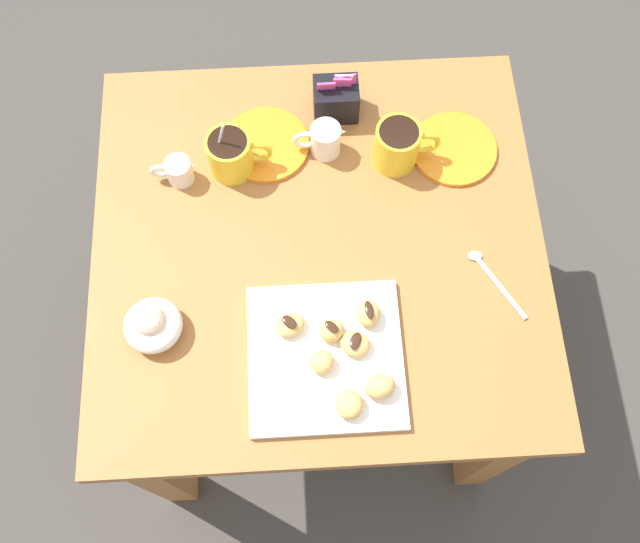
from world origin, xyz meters
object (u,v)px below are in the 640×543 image
dining_table (319,270)px  chocolate_sauce_pitcher (178,170)px  saucer_orange_left (454,149)px  pastry_plate_square (324,357)px  ice_cream_bowl (152,324)px  beignet_2 (332,330)px  beignet_6 (380,387)px  cream_pitcher_white (324,139)px  beignet_3 (321,362)px  coffee_mug_yellow_right (398,145)px  beignet_0 (349,404)px  beignet_1 (355,344)px  sugar_caddy (336,99)px  coffee_mug_yellow_left (231,154)px  beignet_4 (368,314)px  beignet_5 (290,325)px

dining_table → chocolate_sauce_pitcher: 0.35m
saucer_orange_left → pastry_plate_square: bearing=-124.4°
ice_cream_bowl → beignet_2: 0.32m
beignet_6 → cream_pitcher_white: bearing=97.6°
dining_table → beignet_3: 0.30m
coffee_mug_yellow_right → beignet_0: bearing=-104.7°
cream_pitcher_white → beignet_1: 0.42m
beignet_0 → beignet_1: 0.11m
pastry_plate_square → saucer_orange_left: pastry_plate_square is taller
saucer_orange_left → beignet_6: beignet_6 is taller
pastry_plate_square → cream_pitcher_white: cream_pitcher_white is taller
dining_table → beignet_1: beignet_1 is taller
dining_table → ice_cream_bowl: bearing=-152.3°
sugar_caddy → chocolate_sauce_pitcher: sugar_caddy is taller
coffee_mug_yellow_left → sugar_caddy: 0.24m
beignet_0 → beignet_3: same height
cream_pitcher_white → beignet_2: 0.39m
dining_table → chocolate_sauce_pitcher: chocolate_sauce_pitcher is taller
ice_cream_bowl → beignet_0: 0.37m
beignet_3 → beignet_4: size_ratio=0.88×
coffee_mug_yellow_right → ice_cream_bowl: 0.58m
beignet_3 → beignet_4: (0.09, 0.08, 0.00)m
ice_cream_bowl → beignet_5: size_ratio=1.96×
coffee_mug_yellow_right → beignet_2: coffee_mug_yellow_right is taller
coffee_mug_yellow_left → beignet_3: coffee_mug_yellow_left is taller
ice_cream_bowl → beignet_5: (0.24, -0.01, -0.00)m
ice_cream_bowl → beignet_4: bearing=-0.2°
beignet_2 → beignet_3: beignet_2 is taller
saucer_orange_left → beignet_5: size_ratio=3.20×
beignet_0 → beignet_2: bearing=99.2°
beignet_1 → chocolate_sauce_pitcher: bearing=130.7°
coffee_mug_yellow_left → ice_cream_bowl: 0.36m
dining_table → beignet_1: 0.28m
ice_cream_bowl → beignet_0: size_ratio=2.03×
coffee_mug_yellow_left → beignet_0: (0.19, -0.50, -0.02)m
cream_pitcher_white → beignet_2: (-0.01, -0.39, -0.00)m
cream_pitcher_white → sugar_caddy: (0.03, 0.09, 0.00)m
coffee_mug_yellow_left → chocolate_sauce_pitcher: coffee_mug_yellow_left is taller
coffee_mug_yellow_left → sugar_caddy: (0.21, 0.12, -0.01)m
cream_pitcher_white → beignet_2: bearing=-91.5°
saucer_orange_left → beignet_1: bearing=-119.8°
ice_cream_bowl → beignet_4: size_ratio=2.12×
dining_table → saucer_orange_left: size_ratio=5.03×
saucer_orange_left → beignet_3: 0.52m
beignet_0 → beignet_5: bearing=122.7°
ice_cream_bowl → beignet_3: ice_cream_bowl is taller
cream_pitcher_white → beignet_6: cream_pitcher_white is taller
beignet_5 → saucer_orange_left: bearing=46.5°
sugar_caddy → beignet_2: 0.49m
dining_table → beignet_3: (-0.01, -0.24, 0.17)m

